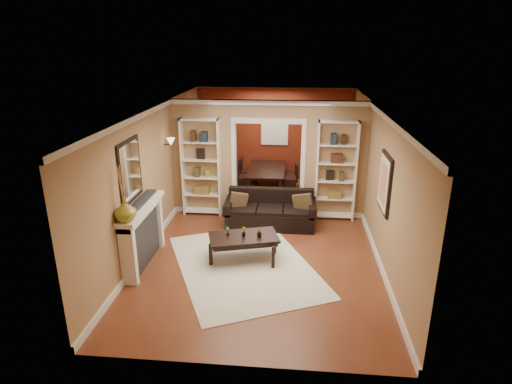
# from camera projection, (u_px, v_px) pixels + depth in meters

# --- Properties ---
(floor) EXTENTS (8.00, 8.00, 0.00)m
(floor) POSITION_uv_depth(u_px,v_px,m) (264.00, 234.00, 9.22)
(floor) COLOR brown
(floor) RESTS_ON ground
(ceiling) EXTENTS (8.00, 8.00, 0.00)m
(ceiling) POSITION_uv_depth(u_px,v_px,m) (265.00, 108.00, 8.33)
(ceiling) COLOR white
(ceiling) RESTS_ON ground
(wall_back) EXTENTS (8.00, 0.00, 8.00)m
(wall_back) POSITION_uv_depth(u_px,v_px,m) (275.00, 134.00, 12.53)
(wall_back) COLOR #A67F57
(wall_back) RESTS_ON ground
(wall_front) EXTENTS (8.00, 0.00, 8.00)m
(wall_front) POSITION_uv_depth(u_px,v_px,m) (239.00, 273.00, 5.02)
(wall_front) COLOR #A67F57
(wall_front) RESTS_ON ground
(wall_left) EXTENTS (0.00, 8.00, 8.00)m
(wall_left) POSITION_uv_depth(u_px,v_px,m) (158.00, 171.00, 8.97)
(wall_left) COLOR #A67F57
(wall_left) RESTS_ON ground
(wall_right) EXTENTS (0.00, 8.00, 8.00)m
(wall_right) POSITION_uv_depth(u_px,v_px,m) (376.00, 177.00, 8.58)
(wall_right) COLOR #A67F57
(wall_right) RESTS_ON ground
(partition_wall) EXTENTS (4.50, 0.15, 2.70)m
(partition_wall) POSITION_uv_depth(u_px,v_px,m) (268.00, 159.00, 9.90)
(partition_wall) COLOR #A67F57
(partition_wall) RESTS_ON floor
(red_back_panel) EXTENTS (4.44, 0.04, 2.64)m
(red_back_panel) POSITION_uv_depth(u_px,v_px,m) (275.00, 136.00, 12.51)
(red_back_panel) COLOR maroon
(red_back_panel) RESTS_ON floor
(dining_window) EXTENTS (0.78, 0.03, 0.98)m
(dining_window) POSITION_uv_depth(u_px,v_px,m) (275.00, 128.00, 12.40)
(dining_window) COLOR #8CA5CC
(dining_window) RESTS_ON wall_back
(area_rug) EXTENTS (3.40, 3.86, 0.01)m
(area_rug) POSITION_uv_depth(u_px,v_px,m) (244.00, 265.00, 7.92)
(area_rug) COLOR silver
(area_rug) RESTS_ON floor
(sofa) EXTENTS (2.02, 0.87, 0.79)m
(sofa) POSITION_uv_depth(u_px,v_px,m) (270.00, 209.00, 9.51)
(sofa) COLOR black
(sofa) RESTS_ON floor
(pillow_left) EXTENTS (0.40, 0.22, 0.39)m
(pillow_left) POSITION_uv_depth(u_px,v_px,m) (238.00, 201.00, 9.49)
(pillow_left) COLOR brown
(pillow_left) RESTS_ON sofa
(pillow_right) EXTENTS (0.43, 0.20, 0.41)m
(pillow_right) POSITION_uv_depth(u_px,v_px,m) (303.00, 202.00, 9.36)
(pillow_right) COLOR brown
(pillow_right) RESTS_ON sofa
(coffee_table) EXTENTS (1.41, 1.01, 0.48)m
(coffee_table) POSITION_uv_depth(u_px,v_px,m) (244.00, 248.00, 8.08)
(coffee_table) COLOR black
(coffee_table) RESTS_ON floor
(plant_left) EXTENTS (0.10, 0.11, 0.18)m
(plant_left) POSITION_uv_depth(u_px,v_px,m) (228.00, 231.00, 7.99)
(plant_left) COLOR #336626
(plant_left) RESTS_ON coffee_table
(plant_center) EXTENTS (0.12, 0.12, 0.18)m
(plant_center) POSITION_uv_depth(u_px,v_px,m) (243.00, 232.00, 7.97)
(plant_center) COLOR #336626
(plant_center) RESTS_ON coffee_table
(plant_right) EXTENTS (0.13, 0.13, 0.18)m
(plant_right) POSITION_uv_depth(u_px,v_px,m) (259.00, 232.00, 7.94)
(plant_right) COLOR #336626
(plant_right) RESTS_ON coffee_table
(bookshelf_left) EXTENTS (0.90, 0.30, 2.30)m
(bookshelf_left) POSITION_uv_depth(u_px,v_px,m) (201.00, 168.00, 9.95)
(bookshelf_left) COLOR white
(bookshelf_left) RESTS_ON floor
(bookshelf_right) EXTENTS (0.90, 0.30, 2.30)m
(bookshelf_right) POSITION_uv_depth(u_px,v_px,m) (336.00, 171.00, 9.67)
(bookshelf_right) COLOR white
(bookshelf_right) RESTS_ON floor
(fireplace) EXTENTS (0.32, 1.70, 1.16)m
(fireplace) POSITION_uv_depth(u_px,v_px,m) (144.00, 235.00, 7.81)
(fireplace) COLOR white
(fireplace) RESTS_ON floor
(vase) EXTENTS (0.39, 0.39, 0.37)m
(vase) POSITION_uv_depth(u_px,v_px,m) (125.00, 210.00, 6.90)
(vase) COLOR olive
(vase) RESTS_ON fireplace
(mirror) EXTENTS (0.03, 0.95, 1.10)m
(mirror) POSITION_uv_depth(u_px,v_px,m) (130.00, 171.00, 7.42)
(mirror) COLOR silver
(mirror) RESTS_ON wall_left
(wall_sconce) EXTENTS (0.18, 0.18, 0.22)m
(wall_sconce) POSITION_uv_depth(u_px,v_px,m) (168.00, 143.00, 9.32)
(wall_sconce) COLOR #FFE0A5
(wall_sconce) RESTS_ON wall_left
(framed_art) EXTENTS (0.04, 0.85, 1.05)m
(framed_art) POSITION_uv_depth(u_px,v_px,m) (384.00, 183.00, 7.57)
(framed_art) COLOR black
(framed_art) RESTS_ON wall_right
(dining_table) EXTENTS (1.80, 1.00, 0.63)m
(dining_table) POSITION_uv_depth(u_px,v_px,m) (268.00, 180.00, 11.83)
(dining_table) COLOR black
(dining_table) RESTS_ON floor
(dining_chair_nw) EXTENTS (0.56, 0.56, 0.91)m
(dining_chair_nw) POSITION_uv_depth(u_px,v_px,m) (247.00, 177.00, 11.55)
(dining_chair_nw) COLOR black
(dining_chair_nw) RESTS_ON floor
(dining_chair_ne) EXTENTS (0.56, 0.56, 0.91)m
(dining_chair_ne) POSITION_uv_depth(u_px,v_px,m) (288.00, 179.00, 11.45)
(dining_chair_ne) COLOR black
(dining_chair_ne) RESTS_ON floor
(dining_chair_sw) EXTENTS (0.56, 0.56, 0.87)m
(dining_chair_sw) POSITION_uv_depth(u_px,v_px,m) (249.00, 172.00, 12.12)
(dining_chair_sw) COLOR black
(dining_chair_sw) RESTS_ON floor
(dining_chair_se) EXTENTS (0.43, 0.43, 0.78)m
(dining_chair_se) POSITION_uv_depth(u_px,v_px,m) (288.00, 174.00, 12.04)
(dining_chair_se) COLOR black
(dining_chair_se) RESTS_ON floor
(chandelier) EXTENTS (0.50, 0.50, 0.30)m
(chandelier) POSITION_uv_depth(u_px,v_px,m) (272.00, 119.00, 11.09)
(chandelier) COLOR #3B281A
(chandelier) RESTS_ON ceiling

